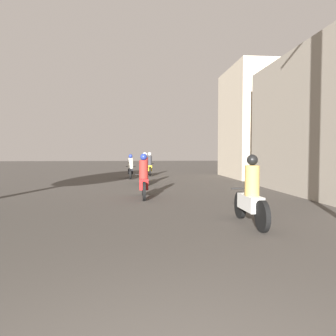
% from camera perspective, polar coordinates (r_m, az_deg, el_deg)
% --- Properties ---
extents(motorcycle_white, '(0.60, 2.07, 1.57)m').
position_cam_1_polar(motorcycle_white, '(7.51, 14.22, -4.93)').
color(motorcycle_white, black).
rests_on(motorcycle_white, ground_plane).
extents(motorcycle_red, '(0.60, 2.00, 1.57)m').
position_cam_1_polar(motorcycle_red, '(11.59, -4.26, -2.15)').
color(motorcycle_red, black).
rests_on(motorcycle_red, ground_plane).
extents(motorcycle_green, '(0.60, 2.13, 1.61)m').
position_cam_1_polar(motorcycle_green, '(16.36, -4.06, -0.65)').
color(motorcycle_green, black).
rests_on(motorcycle_green, ground_plane).
extents(motorcycle_black, '(0.60, 1.98, 1.49)m').
position_cam_1_polar(motorcycle_black, '(20.33, -6.53, -0.11)').
color(motorcycle_black, black).
rests_on(motorcycle_black, ground_plane).
extents(motorcycle_yellow, '(0.60, 2.02, 1.62)m').
position_cam_1_polar(motorcycle_yellow, '(22.67, -3.23, 0.29)').
color(motorcycle_yellow, black).
rests_on(motorcycle_yellow, ground_plane).
extents(building_right_far, '(4.31, 5.50, 6.93)m').
position_cam_1_polar(building_right_far, '(22.10, 15.95, 7.46)').
color(building_right_far, beige).
rests_on(building_right_far, ground_plane).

